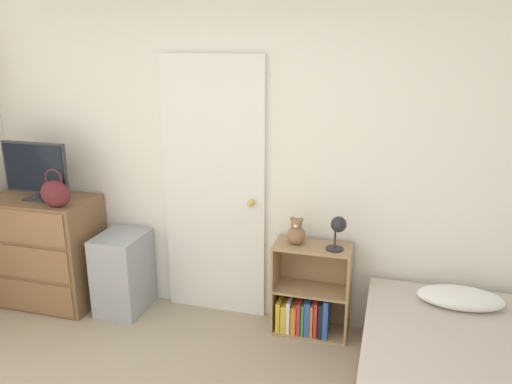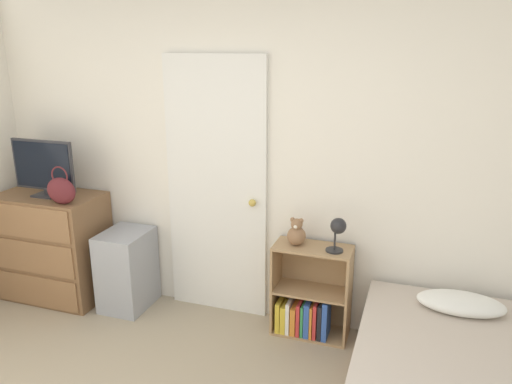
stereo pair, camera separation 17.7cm
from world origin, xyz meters
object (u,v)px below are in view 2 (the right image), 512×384
(desk_lamp, at_px, (338,229))
(bookshelf, at_px, (309,302))
(teddy_bear, at_px, (297,233))
(tv, at_px, (43,167))
(dresser, at_px, (54,246))
(storage_bin, at_px, (127,269))
(handbag, at_px, (61,190))

(desk_lamp, bearing_deg, bookshelf, 168.87)
(teddy_bear, bearing_deg, bookshelf, -1.57)
(teddy_bear, xyz_separation_m, desk_lamp, (0.30, -0.04, 0.09))
(tv, xyz_separation_m, desk_lamp, (2.36, 0.10, -0.27))
(dresser, xyz_separation_m, storage_bin, (0.68, 0.04, -0.13))
(dresser, xyz_separation_m, handbag, (0.28, -0.16, 0.56))
(handbag, height_order, teddy_bear, handbag)
(dresser, height_order, desk_lamp, desk_lamp)
(dresser, bearing_deg, desk_lamp, 1.79)
(tv, bearing_deg, handbag, -26.69)
(dresser, xyz_separation_m, tv, (0.02, -0.03, 0.69))
(storage_bin, bearing_deg, tv, -174.74)
(handbag, relative_size, desk_lamp, 1.18)
(desk_lamp, bearing_deg, dresser, -178.21)
(dresser, xyz_separation_m, desk_lamp, (2.37, 0.07, 0.42))
(handbag, distance_m, desk_lamp, 2.11)
(desk_lamp, bearing_deg, handbag, -173.67)
(tv, height_order, desk_lamp, tv)
(handbag, distance_m, storage_bin, 0.82)
(handbag, height_order, bookshelf, handbag)
(tv, bearing_deg, desk_lamp, 2.43)
(handbag, xyz_separation_m, bookshelf, (1.90, 0.27, -0.76))
(bookshelf, distance_m, teddy_bear, 0.54)
(storage_bin, bearing_deg, handbag, -154.17)
(storage_bin, height_order, bookshelf, bookshelf)
(handbag, bearing_deg, storage_bin, 25.83)
(handbag, relative_size, teddy_bear, 1.45)
(bookshelf, relative_size, desk_lamp, 2.76)
(dresser, distance_m, handbag, 0.65)
(teddy_bear, height_order, desk_lamp, desk_lamp)
(tv, height_order, teddy_bear, tv)
(storage_bin, height_order, teddy_bear, teddy_bear)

